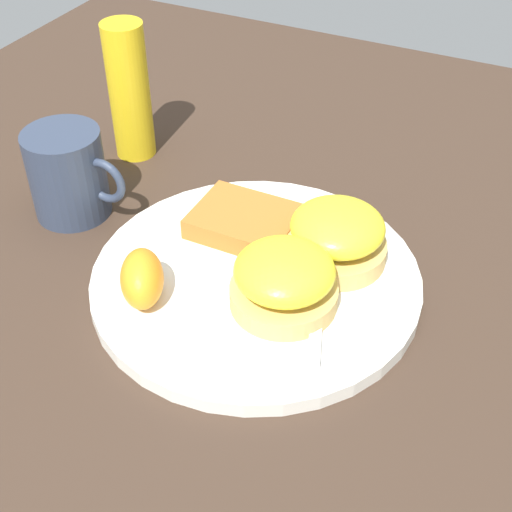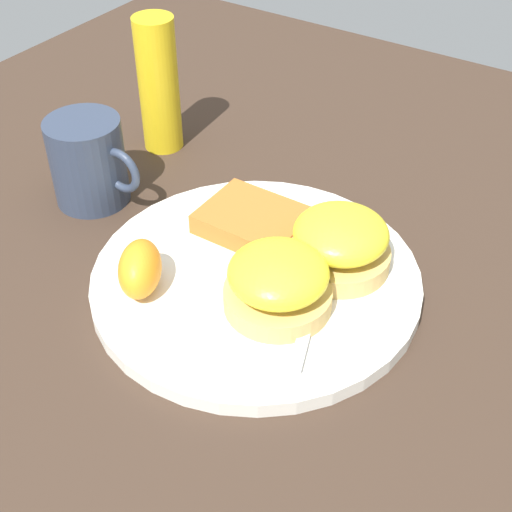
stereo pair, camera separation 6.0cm
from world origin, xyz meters
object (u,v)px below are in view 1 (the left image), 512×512
sandwich_benedict_right (337,236)px  hashbrown_patty (245,222)px  cup (69,174)px  fork (320,266)px  condiment_bottle (129,92)px  orange_wedge (142,278)px  sandwich_benedict_left (284,280)px

sandwich_benedict_right → hashbrown_patty: bearing=178.7°
hashbrown_patty → cup: bearing=-170.0°
fork → condiment_bottle: condiment_bottle is taller
sandwich_benedict_right → fork: size_ratio=0.45×
hashbrown_patty → orange_wedge: 0.13m
sandwich_benedict_left → cup: 0.25m
hashbrown_patty → orange_wedge: size_ratio=1.59×
sandwich_benedict_left → fork: (0.01, 0.05, -0.02)m
sandwich_benedict_left → hashbrown_patty: size_ratio=0.95×
hashbrown_patty → condiment_bottle: (-0.18, 0.09, 0.05)m
sandwich_benedict_right → condiment_bottle: size_ratio=0.60×
sandwich_benedict_right → condiment_bottle: 0.29m
hashbrown_patty → condiment_bottle: condiment_bottle is taller
cup → fork: bearing=2.3°
sandwich_benedict_right → cup: 0.27m
condiment_bottle → orange_wedge: bearing=-55.0°
sandwich_benedict_left → condiment_bottle: size_ratio=0.60×
sandwich_benedict_left → fork: size_ratio=0.45×
condiment_bottle → hashbrown_patty: bearing=-26.4°
orange_wedge → condiment_bottle: bearing=125.0°
hashbrown_patty → cup: cup is taller
sandwich_benedict_left → cup: size_ratio=0.86×
sandwich_benedict_left → orange_wedge: (-0.11, -0.05, -0.00)m
sandwich_benedict_right → hashbrown_patty: 0.09m
cup → hashbrown_patty: bearing=10.0°
hashbrown_patty → orange_wedge: bearing=-106.1°
sandwich_benedict_left → hashbrown_patty: 0.11m
cup → orange_wedge: bearing=-32.4°
sandwich_benedict_right → orange_wedge: 0.17m
orange_wedge → condiment_bottle: condiment_bottle is taller
fork → hashbrown_patty: bearing=166.2°
sandwich_benedict_right → cup: size_ratio=0.86×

